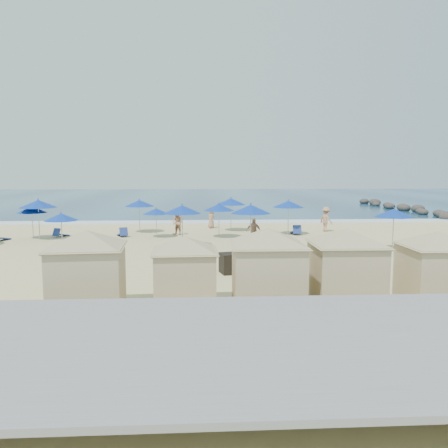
{
  "coord_description": "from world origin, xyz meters",
  "views": [
    {
      "loc": [
        0.35,
        -23.23,
        4.39
      ],
      "look_at": [
        1.78,
        3.0,
        1.31
      ],
      "focal_mm": 35.0,
      "sensor_mm": 36.0,
      "label": 1
    }
  ],
  "objects_px": {
    "cabana_1": "(185,263)",
    "cabana_2": "(268,259)",
    "cabana_4": "(437,259)",
    "beachgoer_1": "(253,231)",
    "umbrella_10": "(288,204)",
    "beachgoer_0": "(178,223)",
    "umbrella_6": "(182,209)",
    "cabana_0": "(87,261)",
    "umbrella_5": "(156,211)",
    "umbrella_3": "(61,217)",
    "beachgoer_3": "(211,218)",
    "cabana_3": "(346,258)",
    "umbrella_11": "(394,213)",
    "umbrella_9": "(231,202)",
    "umbrella_8": "(251,209)",
    "trash_bin": "(231,263)",
    "umbrella_7": "(219,207)",
    "rock_jetty": "(409,209)",
    "umbrella_0": "(32,210)",
    "beachgoer_2": "(326,219)",
    "umbrella_4": "(139,203)",
    "umbrella_2": "(38,204)"
  },
  "relations": [
    {
      "from": "cabana_1",
      "to": "cabana_2",
      "type": "xyz_separation_m",
      "value": [
        2.63,
        -0.36,
        0.19
      ]
    },
    {
      "from": "cabana_4",
      "to": "beachgoer_1",
      "type": "distance_m",
      "value": 13.6
    },
    {
      "from": "umbrella_10",
      "to": "beachgoer_0",
      "type": "bearing_deg",
      "value": 178.41
    },
    {
      "from": "umbrella_6",
      "to": "beachgoer_1",
      "type": "relative_size",
      "value": 1.56
    },
    {
      "from": "cabana_0",
      "to": "umbrella_5",
      "type": "xyz_separation_m",
      "value": [
        0.5,
        16.26,
        0.13
      ]
    },
    {
      "from": "umbrella_3",
      "to": "beachgoer_3",
      "type": "bearing_deg",
      "value": 47.44
    },
    {
      "from": "cabana_3",
      "to": "umbrella_11",
      "type": "relative_size",
      "value": 1.85
    },
    {
      "from": "umbrella_9",
      "to": "umbrella_8",
      "type": "bearing_deg",
      "value": -85.64
    },
    {
      "from": "trash_bin",
      "to": "umbrella_7",
      "type": "height_order",
      "value": "umbrella_7"
    },
    {
      "from": "cabana_4",
      "to": "beachgoer_1",
      "type": "bearing_deg",
      "value": 109.16
    },
    {
      "from": "umbrella_6",
      "to": "cabana_2",
      "type": "bearing_deg",
      "value": -75.48
    },
    {
      "from": "rock_jetty",
      "to": "umbrella_6",
      "type": "bearing_deg",
      "value": -138.0
    },
    {
      "from": "trash_bin",
      "to": "cabana_1",
      "type": "bearing_deg",
      "value": -123.39
    },
    {
      "from": "umbrella_3",
      "to": "umbrella_8",
      "type": "relative_size",
      "value": 0.82
    },
    {
      "from": "umbrella_0",
      "to": "cabana_4",
      "type": "bearing_deg",
      "value": -40.35
    },
    {
      "from": "umbrella_0",
      "to": "beachgoer_0",
      "type": "xyz_separation_m",
      "value": [
        9.64,
        1.13,
        -1.05
      ]
    },
    {
      "from": "cabana_3",
      "to": "beachgoer_2",
      "type": "distance_m",
      "value": 18.96
    },
    {
      "from": "umbrella_4",
      "to": "umbrella_7",
      "type": "height_order",
      "value": "umbrella_4"
    },
    {
      "from": "umbrella_7",
      "to": "umbrella_6",
      "type": "bearing_deg",
      "value": -123.16
    },
    {
      "from": "umbrella_11",
      "to": "beachgoer_2",
      "type": "bearing_deg",
      "value": 100.18
    },
    {
      "from": "umbrella_9",
      "to": "beachgoer_1",
      "type": "relative_size",
      "value": 1.57
    },
    {
      "from": "cabana_2",
      "to": "umbrella_4",
      "type": "distance_m",
      "value": 19.97
    },
    {
      "from": "trash_bin",
      "to": "umbrella_4",
      "type": "height_order",
      "value": "umbrella_4"
    },
    {
      "from": "umbrella_4",
      "to": "beachgoer_3",
      "type": "relative_size",
      "value": 1.59
    },
    {
      "from": "umbrella_0",
      "to": "umbrella_3",
      "type": "bearing_deg",
      "value": -54.04
    },
    {
      "from": "cabana_2",
      "to": "umbrella_3",
      "type": "distance_m",
      "value": 15.37
    },
    {
      "from": "cabana_2",
      "to": "cabana_4",
      "type": "xyz_separation_m",
      "value": [
        5.59,
        0.13,
        -0.1
      ]
    },
    {
      "from": "umbrella_3",
      "to": "umbrella_6",
      "type": "bearing_deg",
      "value": 6.16
    },
    {
      "from": "cabana_0",
      "to": "cabana_2",
      "type": "xyz_separation_m",
      "value": [
        5.64,
        -0.02,
        0.02
      ]
    },
    {
      "from": "umbrella_9",
      "to": "umbrella_5",
      "type": "bearing_deg",
      "value": -150.31
    },
    {
      "from": "umbrella_4",
      "to": "beachgoer_2",
      "type": "height_order",
      "value": "umbrella_4"
    },
    {
      "from": "beachgoer_0",
      "to": "umbrella_7",
      "type": "bearing_deg",
      "value": 9.63
    },
    {
      "from": "rock_jetty",
      "to": "umbrella_10",
      "type": "relative_size",
      "value": 10.56
    },
    {
      "from": "umbrella_8",
      "to": "umbrella_11",
      "type": "bearing_deg",
      "value": -7.54
    },
    {
      "from": "cabana_0",
      "to": "umbrella_9",
      "type": "distance_m",
      "value": 20.16
    },
    {
      "from": "umbrella_2",
      "to": "umbrella_5",
      "type": "height_order",
      "value": "umbrella_2"
    },
    {
      "from": "trash_bin",
      "to": "beachgoer_1",
      "type": "distance_m",
      "value": 7.87
    },
    {
      "from": "cabana_0",
      "to": "umbrella_5",
      "type": "distance_m",
      "value": 16.27
    },
    {
      "from": "cabana_4",
      "to": "umbrella_0",
      "type": "xyz_separation_m",
      "value": [
        -18.98,
        16.12,
        0.37
      ]
    },
    {
      "from": "cabana_1",
      "to": "umbrella_7",
      "type": "relative_size",
      "value": 1.74
    },
    {
      "from": "umbrella_3",
      "to": "umbrella_6",
      "type": "distance_m",
      "value": 6.88
    },
    {
      "from": "rock_jetty",
      "to": "umbrella_4",
      "type": "distance_m",
      "value": 32.33
    },
    {
      "from": "umbrella_9",
      "to": "rock_jetty",
      "type": "bearing_deg",
      "value": 35.71
    },
    {
      "from": "umbrella_0",
      "to": "umbrella_2",
      "type": "relative_size",
      "value": 0.82
    },
    {
      "from": "umbrella_8",
      "to": "umbrella_10",
      "type": "distance_m",
      "value": 6.6
    },
    {
      "from": "umbrella_3",
      "to": "rock_jetty",
      "type": "bearing_deg",
      "value": 36.09
    },
    {
      "from": "cabana_3",
      "to": "beachgoer_2",
      "type": "xyz_separation_m",
      "value": [
        4.7,
        18.36,
        -0.71
      ]
    },
    {
      "from": "cabana_2",
      "to": "umbrella_11",
      "type": "bearing_deg",
      "value": 49.93
    },
    {
      "from": "cabana_3",
      "to": "umbrella_0",
      "type": "height_order",
      "value": "cabana_3"
    },
    {
      "from": "trash_bin",
      "to": "beachgoer_3",
      "type": "distance_m",
      "value": 15.86
    }
  ]
}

